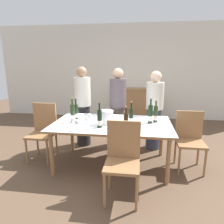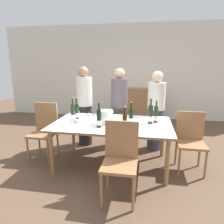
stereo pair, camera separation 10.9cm
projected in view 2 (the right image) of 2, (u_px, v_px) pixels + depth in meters
name	position (u px, v px, depth m)	size (l,w,h in m)	color
ground_plane	(112.00, 164.00, 3.37)	(12.00, 12.00, 0.00)	brown
back_wall	(130.00, 72.00, 6.07)	(8.00, 0.10, 2.80)	silver
sideboard_cabinet	(141.00, 104.00, 5.94)	(1.18, 0.46, 0.95)	#996B42
dining_table	(112.00, 126.00, 3.21)	(1.88, 1.11, 0.73)	#996B42
ice_bucket	(106.00, 117.00, 3.13)	(0.22, 0.22, 0.22)	white
wine_bottle_0	(150.00, 115.00, 3.13)	(0.08, 0.08, 0.41)	black
wine_bottle_1	(156.00, 115.00, 3.19)	(0.07, 0.07, 0.37)	#28381E
wine_bottle_2	(131.00, 117.00, 3.08)	(0.07, 0.07, 0.36)	black
wine_bottle_3	(99.00, 119.00, 2.95)	(0.07, 0.07, 0.37)	black
wine_bottle_4	(125.00, 124.00, 2.69)	(0.07, 0.07, 0.38)	#332314
wine_bottle_5	(77.00, 112.00, 3.41)	(0.07, 0.07, 0.38)	black
wine_bottle_6	(73.00, 113.00, 3.24)	(0.07, 0.07, 0.40)	#28381E
wine_glass_0	(89.00, 116.00, 3.21)	(0.09, 0.09, 0.15)	white
wine_glass_1	(132.00, 124.00, 2.81)	(0.07, 0.07, 0.14)	white
wine_glass_2	(86.00, 119.00, 3.02)	(0.07, 0.07, 0.15)	white
wine_glass_3	(77.00, 122.00, 2.84)	(0.08, 0.08, 0.16)	white
wine_glass_4	(77.00, 112.00, 3.57)	(0.07, 0.07, 0.13)	white
wine_glass_5	(74.00, 120.00, 3.01)	(0.07, 0.07, 0.13)	white
chair_left_end	(45.00, 127.00, 3.54)	(0.42, 0.42, 0.98)	#996B42
chair_right_end	(190.00, 137.00, 3.12)	(0.42, 0.42, 0.92)	#996B42
chair_near_front	(120.00, 155.00, 2.45)	(0.42, 0.42, 0.96)	#996B42
person_host	(85.00, 107.00, 4.05)	(0.33, 0.33, 1.60)	#262628
person_guest_left	(119.00, 108.00, 4.00)	(0.33, 0.33, 1.57)	#51473D
person_guest_right	(156.00, 111.00, 3.82)	(0.33, 0.33, 1.52)	#383F56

